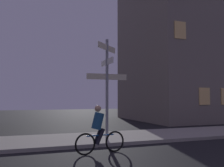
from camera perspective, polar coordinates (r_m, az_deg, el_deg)
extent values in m
cube|color=gray|center=(11.49, -4.48, -12.23)|extent=(40.00, 3.31, 0.14)
cylinder|color=gray|center=(10.51, -1.13, -1.29)|extent=(0.12, 0.12, 4.17)
cube|color=beige|center=(10.72, -1.12, 8.02)|extent=(1.13, 1.13, 0.24)
cube|color=white|center=(10.61, -1.12, 4.83)|extent=(0.03, 1.43, 0.24)
cube|color=beige|center=(10.54, -1.12, 1.52)|extent=(1.74, 0.03, 0.24)
torus|color=black|center=(9.00, 0.62, -12.84)|extent=(0.72, 0.16, 0.72)
torus|color=black|center=(8.52, -6.02, -13.35)|extent=(0.72, 0.16, 0.72)
cylinder|color=#1959A5|center=(8.71, -2.60, -11.48)|extent=(1.00, 0.19, 0.04)
cylinder|color=navy|center=(8.61, -3.20, -8.39)|extent=(0.49, 0.38, 0.61)
sphere|color=tan|center=(8.58, -3.19, -5.63)|extent=(0.22, 0.22, 0.22)
cylinder|color=black|center=(8.77, -3.17, -11.62)|extent=(0.36, 0.17, 0.55)
cylinder|color=black|center=(8.61, -2.64, -11.78)|extent=(0.36, 0.17, 0.55)
cube|color=slate|center=(25.26, 16.00, 16.82)|extent=(9.63, 9.16, 21.03)
cube|color=#F2C672|center=(18.91, 20.00, -2.71)|extent=(0.90, 0.06, 1.20)
cube|color=#F2C672|center=(18.33, 15.01, 11.47)|extent=(0.90, 0.06, 1.20)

